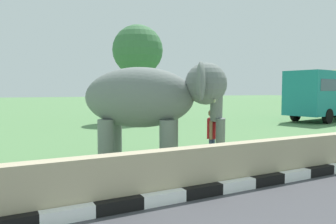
{
  "coord_description": "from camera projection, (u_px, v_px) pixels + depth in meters",
  "views": [
    {
      "loc": [
        -1.81,
        -1.81,
        2.2
      ],
      "look_at": [
        2.39,
        6.11,
        1.6
      ],
      "focal_mm": 34.92,
      "sensor_mm": 36.0,
      "label": 1
    }
  ],
  "objects": [
    {
      "name": "striped_curb",
      "position": [
        94.0,
        210.0,
        5.65
      ],
      "size": [
        16.2,
        0.2,
        0.24
      ],
      "color": "white",
      "rests_on": "ground_plane"
    },
    {
      "name": "barrier_parapet",
      "position": [
        199.0,
        170.0,
        6.98
      ],
      "size": [
        28.0,
        0.36,
        1.0
      ],
      "primitive_type": "cube",
      "color": "tan",
      "rests_on": "ground_plane"
    },
    {
      "name": "elephant",
      "position": [
        152.0,
        99.0,
        9.17
      ],
      "size": [
        3.95,
        3.57,
        2.96
      ],
      "color": "slate",
      "rests_on": "ground_plane"
    },
    {
      "name": "person_handler",
      "position": [
        212.0,
        134.0,
        9.4
      ],
      "size": [
        0.49,
        0.52,
        1.66
      ],
      "color": "navy",
      "rests_on": "ground_plane"
    },
    {
      "name": "bus_teal",
      "position": [
        332.0,
        92.0,
        24.01
      ],
      "size": [
        9.23,
        4.02,
        3.5
      ],
      "color": "teal",
      "rests_on": "ground_plane"
    },
    {
      "name": "tree_distant",
      "position": [
        138.0,
        51.0,
        22.76
      ],
      "size": [
        3.52,
        3.52,
        6.75
      ],
      "color": "brown",
      "rests_on": "ground_plane"
    }
  ]
}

